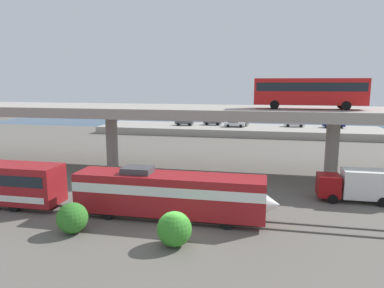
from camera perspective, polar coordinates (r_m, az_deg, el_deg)
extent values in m
plane|color=#605B54|center=(26.09, -2.74, -15.13)|extent=(260.00, 260.00, 0.00)
cube|color=#59544C|center=(29.00, -1.09, -12.35)|extent=(110.00, 0.12, 0.12)
cube|color=#59544C|center=(30.29, -0.49, -11.36)|extent=(110.00, 0.12, 0.12)
cube|color=maroon|center=(29.31, -3.70, -7.93)|extent=(15.48, 3.00, 3.20)
cube|color=white|center=(29.14, -3.71, -6.85)|extent=(15.48, 3.04, 0.77)
cone|color=white|center=(28.44, 11.74, -9.36)|extent=(2.11, 2.85, 2.85)
cube|color=black|center=(28.10, 8.57, -6.89)|extent=(2.11, 2.70, 1.02)
cube|color=#3F3F42|center=(29.59, -8.69, -4.12)|extent=(2.40, 1.80, 0.50)
cylinder|color=black|center=(30.26, 6.06, -10.59)|extent=(0.96, 0.18, 0.96)
cylinder|color=black|center=(27.75, 5.49, -12.51)|extent=(0.96, 0.18, 0.96)
cylinder|color=black|center=(32.56, -11.37, -9.24)|extent=(0.96, 0.18, 0.96)
cylinder|color=black|center=(30.25, -13.40, -10.81)|extent=(0.96, 0.18, 0.96)
cylinder|color=black|center=(36.73, -24.03, -7.74)|extent=(0.92, 0.18, 0.92)
cylinder|color=black|center=(34.70, -26.64, -8.95)|extent=(0.92, 0.18, 0.92)
cube|color=#9E998E|center=(43.46, 3.77, 5.10)|extent=(96.00, 10.62, 1.19)
cylinder|color=#9E998E|center=(47.76, -12.66, 0.44)|extent=(1.50, 1.50, 6.85)
cylinder|color=#9E998E|center=(44.22, 21.44, -0.74)|extent=(1.50, 1.50, 6.85)
cube|color=red|center=(42.14, 18.19, 7.96)|extent=(12.00, 2.55, 2.90)
cube|color=black|center=(42.13, 18.23, 8.67)|extent=(11.52, 2.59, 0.93)
cube|color=black|center=(41.90, 10.02, 8.76)|extent=(0.08, 2.30, 1.74)
cylinder|color=black|center=(40.75, 13.04, 6.10)|extent=(1.00, 0.26, 1.00)
cylinder|color=black|center=(43.17, 12.97, 6.30)|extent=(1.00, 0.26, 1.00)
cylinder|color=black|center=(41.59, 23.39, 5.62)|extent=(1.00, 0.26, 1.00)
cylinder|color=black|center=(43.96, 22.76, 5.85)|extent=(1.00, 0.26, 1.00)
cube|color=maroon|center=(36.27, 20.91, -6.13)|extent=(2.00, 2.30, 2.00)
cube|color=silver|center=(36.93, 26.33, -5.75)|extent=(4.60, 2.30, 2.60)
cylinder|color=black|center=(35.56, 21.55, -8.17)|extent=(0.88, 0.28, 0.88)
cylinder|color=black|center=(37.62, 21.00, -7.16)|extent=(0.88, 0.28, 0.88)
cylinder|color=black|center=(36.55, 28.14, -8.18)|extent=(0.88, 0.28, 0.88)
cylinder|color=black|center=(38.55, 27.24, -7.20)|extent=(0.88, 0.28, 0.88)
cube|color=#9E998E|center=(78.80, 7.25, 2.25)|extent=(60.44, 13.34, 1.48)
cube|color=silver|center=(77.80, 6.83, 3.20)|extent=(4.37, 1.76, 0.70)
cube|color=#1E232B|center=(77.75, 6.68, 3.64)|extent=(1.92, 1.55, 0.48)
cylinder|color=black|center=(78.56, 7.86, 2.99)|extent=(0.64, 0.20, 0.64)
cylinder|color=black|center=(76.91, 7.78, 2.84)|extent=(0.64, 0.20, 0.64)
cylinder|color=black|center=(78.79, 5.90, 3.05)|extent=(0.64, 0.20, 0.64)
cylinder|color=black|center=(77.14, 5.77, 2.90)|extent=(0.64, 0.20, 0.64)
cube|color=#515459|center=(81.18, 3.30, 3.53)|extent=(4.02, 1.77, 0.70)
cube|color=#1E232B|center=(81.08, 3.45, 3.94)|extent=(1.77, 1.55, 0.48)
cylinder|color=black|center=(80.58, 2.33, 3.24)|extent=(0.64, 0.20, 0.64)
cylinder|color=black|center=(82.23, 2.52, 3.37)|extent=(0.64, 0.20, 0.64)
cylinder|color=black|center=(80.22, 4.09, 3.19)|extent=(0.64, 0.20, 0.64)
cylinder|color=black|center=(81.87, 4.25, 3.32)|extent=(0.64, 0.20, 0.64)
cube|color=#B7B7BC|center=(80.84, 16.00, 3.14)|extent=(4.37, 1.77, 0.70)
cube|color=#1E232B|center=(80.80, 16.18, 3.55)|extent=(1.92, 1.55, 0.48)
cylinder|color=black|center=(79.96, 15.06, 2.86)|extent=(0.64, 0.20, 0.64)
cylinder|color=black|center=(81.62, 15.00, 3.00)|extent=(0.64, 0.20, 0.64)
cylinder|color=black|center=(80.17, 17.00, 2.79)|extent=(0.64, 0.20, 0.64)
cylinder|color=black|center=(81.83, 16.90, 2.93)|extent=(0.64, 0.20, 0.64)
cube|color=navy|center=(81.62, 21.66, 2.89)|extent=(4.44, 1.79, 0.70)
cube|color=#1E232B|center=(81.60, 21.84, 3.29)|extent=(1.95, 1.58, 0.48)
cylinder|color=black|center=(80.60, 20.78, 2.61)|extent=(0.64, 0.20, 0.64)
cylinder|color=black|center=(82.27, 20.60, 2.76)|extent=(0.64, 0.20, 0.64)
cylinder|color=black|center=(81.08, 22.70, 2.53)|extent=(0.64, 0.20, 0.64)
cylinder|color=black|center=(82.74, 22.48, 2.67)|extent=(0.64, 0.20, 0.64)
cube|color=#9E998C|center=(80.19, 7.46, 3.38)|extent=(4.53, 1.86, 0.70)
cube|color=#1E232B|center=(80.11, 7.63, 3.80)|extent=(1.99, 1.63, 0.48)
cylinder|color=black|center=(79.47, 6.40, 3.09)|extent=(0.64, 0.20, 0.64)
cylinder|color=black|center=(81.21, 6.51, 3.24)|extent=(0.64, 0.20, 0.64)
cylinder|color=black|center=(79.26, 8.42, 3.03)|extent=(0.64, 0.20, 0.64)
cylinder|color=black|center=(81.01, 8.49, 3.18)|extent=(0.64, 0.20, 0.64)
cube|color=#515459|center=(80.35, -1.21, 3.48)|extent=(4.11, 1.79, 0.70)
cube|color=#1E232B|center=(80.24, -1.07, 3.89)|extent=(1.81, 1.58, 0.48)
cylinder|color=black|center=(79.86, -2.24, 3.18)|extent=(0.64, 0.20, 0.64)
cylinder|color=black|center=(81.50, -1.95, 3.32)|extent=(0.64, 0.20, 0.64)
cylinder|color=black|center=(79.29, -0.45, 3.14)|extent=(0.64, 0.20, 0.64)
cylinder|color=black|center=(80.94, -0.19, 3.28)|extent=(0.64, 0.20, 0.64)
cube|color=navy|center=(101.67, 8.27, 3.49)|extent=(140.00, 36.00, 0.01)
sphere|color=#307426|center=(28.25, -18.56, -11.13)|extent=(2.29, 2.29, 2.29)
sphere|color=#358628|center=(24.88, -2.84, -13.39)|extent=(2.39, 2.39, 2.39)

